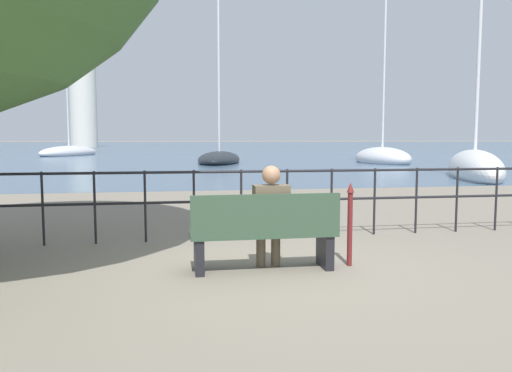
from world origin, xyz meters
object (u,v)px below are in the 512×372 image
closed_umbrella (350,220)px  sailboat_2 (382,158)px  sailboat_3 (69,153)px  harbor_lighthouse (83,94)px  sailboat_4 (474,169)px  seated_person_left (271,212)px  sailboat_0 (219,159)px  park_bench (264,234)px

closed_umbrella → sailboat_2: sailboat_2 is taller
sailboat_2 → sailboat_3: (-22.41, 18.84, -0.08)m
sailboat_2 → harbor_lighthouse: size_ratio=0.54×
closed_umbrella → sailboat_3: bearing=104.9°
closed_umbrella → sailboat_2: bearing=65.4°
closed_umbrella → sailboat_4: size_ratio=0.11×
closed_umbrella → sailboat_4: (9.70, 12.33, -0.21)m
seated_person_left → sailboat_0: sailboat_0 is taller
seated_person_left → harbor_lighthouse: size_ratio=0.06×
park_bench → sailboat_3: 44.20m
harbor_lighthouse → sailboat_4: bearing=-71.3°
sailboat_0 → sailboat_4: sailboat_0 is taller
sailboat_0 → sailboat_2: (10.05, -2.49, 0.09)m
sailboat_0 → sailboat_2: sailboat_0 is taller
park_bench → closed_umbrella: size_ratio=1.68×
closed_umbrella → harbor_lighthouse: (-18.65, 95.88, 9.55)m
harbor_lighthouse → closed_umbrella: bearing=-79.0°
sailboat_2 → sailboat_3: sailboat_2 is taller
sailboat_4 → seated_person_left: bearing=-107.2°
sailboat_3 → seated_person_left: bearing=-54.1°
seated_person_left → sailboat_3: size_ratio=0.14×
park_bench → sailboat_3: bearing=103.5°
sailboat_3 → park_bench: bearing=-54.2°
harbor_lighthouse → sailboat_2: bearing=-67.5°
closed_umbrella → harbor_lighthouse: 98.14m
park_bench → sailboat_0: sailboat_0 is taller
sailboat_2 → harbor_lighthouse: 78.32m
seated_person_left → sailboat_2: bearing=63.5°
sailboat_0 → sailboat_3: (-12.37, 16.34, 0.01)m
sailboat_0 → sailboat_4: (8.72, -14.22, 0.08)m
park_bench → closed_umbrella: (1.05, 0.07, 0.13)m
closed_umbrella → sailboat_0: sailboat_0 is taller
sailboat_4 → park_bench: bearing=-107.3°
sailboat_3 → closed_umbrella: bearing=-52.9°
sailboat_0 → harbor_lighthouse: (-19.63, 69.32, 9.84)m
sailboat_3 → sailboat_4: sailboat_4 is taller
sailboat_3 → harbor_lighthouse: bearing=120.1°
sailboat_0 → sailboat_2: bearing=-3.7°
seated_person_left → sailboat_4: sailboat_4 is taller
sailboat_2 → sailboat_3: size_ratio=1.36×
sailboat_0 → sailboat_4: bearing=-48.2°
seated_person_left → harbor_lighthouse: harbor_lighthouse is taller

